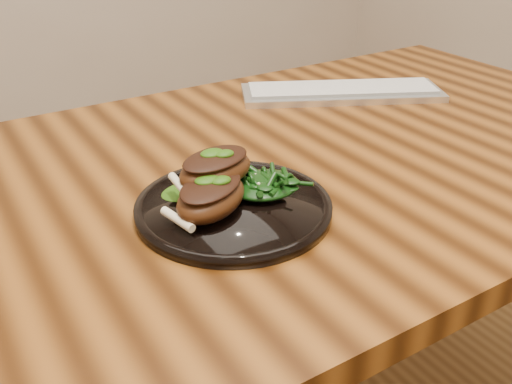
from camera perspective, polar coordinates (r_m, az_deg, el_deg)
desk at (r=0.92m, az=-1.27°, el=-2.12°), size 1.60×0.80×0.75m
plate at (r=0.76m, az=-2.26°, el=-1.49°), size 0.26×0.26×0.02m
lamb_chop_front at (r=0.72m, az=-4.56°, el=-0.37°), size 0.14×0.12×0.05m
lamb_chop_back at (r=0.75m, az=-4.12°, el=2.39°), size 0.13×0.10×0.05m
herb_smear at (r=0.78m, az=-6.39°, el=0.21°), size 0.09×0.06×0.01m
greens_heap at (r=0.77m, az=0.83°, el=1.14°), size 0.10×0.09×0.04m
keyboard at (r=1.20m, az=8.59°, el=9.90°), size 0.42×0.29×0.02m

